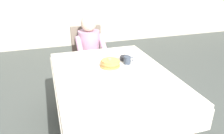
{
  "coord_description": "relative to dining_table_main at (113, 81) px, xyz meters",
  "views": [
    {
      "loc": [
        -0.58,
        -1.79,
        1.63
      ],
      "look_at": [
        0.0,
        0.04,
        0.79
      ],
      "focal_mm": 34.3,
      "sensor_mm": 36.0,
      "label": 1
    }
  ],
  "objects": [
    {
      "name": "spoon_near_edge",
      "position": [
        0.02,
        -0.15,
        0.09
      ],
      "size": [
        0.15,
        0.04,
        0.0
      ],
      "primitive_type": "cube",
      "rotation": [
        0.0,
        0.0,
        -0.16
      ],
      "color": "silver",
      "rests_on": "dining_table_main"
    },
    {
      "name": "fork_left_of_plate",
      "position": [
        -0.18,
        0.12,
        0.09
      ],
      "size": [
        0.02,
        0.18,
        0.0
      ],
      "primitive_type": "cube",
      "rotation": [
        0.0,
        0.0,
        1.61
      ],
      "color": "silver",
      "rests_on": "dining_table_main"
    },
    {
      "name": "breakfast_stack",
      "position": [
        0.01,
        0.13,
        0.14
      ],
      "size": [
        0.2,
        0.2,
        0.08
      ],
      "color": "tan",
      "rests_on": "plate_breakfast"
    },
    {
      "name": "diner_person",
      "position": [
        -0.01,
        1.01,
        0.02
      ],
      "size": [
        0.4,
        0.43,
        1.12
      ],
      "rotation": [
        0.0,
        0.0,
        3.14
      ],
      "color": "#B2849E",
      "rests_on": "ground"
    },
    {
      "name": "dining_table_main",
      "position": [
        0.0,
        0.0,
        0.0
      ],
      "size": [
        1.12,
        1.52,
        0.74
      ],
      "color": "silver",
      "rests_on": "ground"
    },
    {
      "name": "syrup_pitcher",
      "position": [
        -0.24,
        0.24,
        0.13
      ],
      "size": [
        0.08,
        0.08,
        0.07
      ],
      "color": "silver",
      "rests_on": "dining_table_main"
    },
    {
      "name": "knife_right_of_plate",
      "position": [
        0.2,
        0.12,
        0.09
      ],
      "size": [
        0.02,
        0.2,
        0.0
      ],
      "primitive_type": "cube",
      "rotation": [
        0.0,
        0.0,
        1.52
      ],
      "color": "silver",
      "rests_on": "dining_table_main"
    },
    {
      "name": "bowl_butter",
      "position": [
        0.24,
        0.29,
        0.11
      ],
      "size": [
        0.11,
        0.11,
        0.04
      ],
      "primitive_type": "cylinder",
      "color": "black",
      "rests_on": "dining_table_main"
    },
    {
      "name": "napkin_folded",
      "position": [
        -0.25,
        -0.05,
        0.09
      ],
      "size": [
        0.17,
        0.13,
        0.01
      ],
      "primitive_type": "cube",
      "rotation": [
        0.0,
        0.0,
        -0.03
      ],
      "color": "white",
      "rests_on": "dining_table_main"
    },
    {
      "name": "cup_coffee",
      "position": [
        0.22,
        0.18,
        0.13
      ],
      "size": [
        0.11,
        0.08,
        0.08
      ],
      "color": "#333D4C",
      "rests_on": "dining_table_main"
    },
    {
      "name": "ground_plane",
      "position": [
        0.0,
        0.0,
        -0.65
      ],
      "size": [
        14.0,
        14.0,
        0.0
      ],
      "primitive_type": "plane",
      "color": "#474C47"
    },
    {
      "name": "chair_diner",
      "position": [
        -0.01,
        1.17,
        -0.12
      ],
      "size": [
        0.44,
        0.45,
        0.93
      ],
      "rotation": [
        0.0,
        0.0,
        3.14
      ],
      "color": "#7A6B5B",
      "rests_on": "ground"
    },
    {
      "name": "plate_breakfast",
      "position": [
        0.01,
        0.14,
        0.1
      ],
      "size": [
        0.28,
        0.28,
        0.02
      ],
      "primitive_type": "cylinder",
      "color": "white",
      "rests_on": "dining_table_main"
    }
  ]
}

